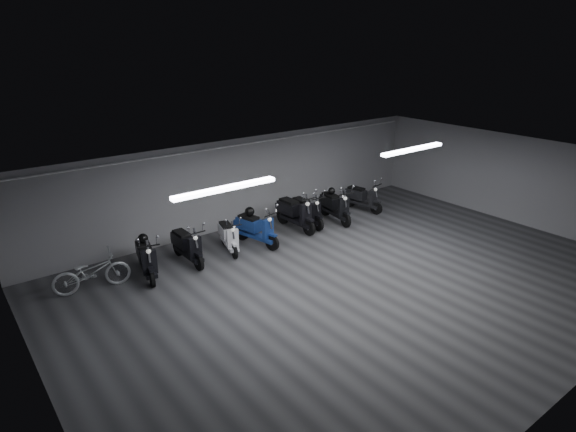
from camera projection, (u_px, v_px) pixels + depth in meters
floor at (357, 282)px, 11.93m from camera, size 14.00×10.00×0.01m
ceiling at (363, 172)px, 10.94m from camera, size 14.00×10.00×0.01m
back_wall at (245, 182)px, 15.16m from camera, size 14.00×0.01×2.80m
left_wall at (37, 334)px, 7.44m from camera, size 0.01×10.00×2.80m
right_wall at (515, 179)px, 15.43m from camera, size 0.01×10.00×2.80m
fluor_strip_left at (225, 188)px, 10.00m from camera, size 2.40×0.18×0.08m
fluor_strip_right at (413, 149)px, 13.42m from camera, size 2.40×0.18×0.08m
conduit at (245, 144)px, 14.66m from camera, size 13.60×0.05×0.05m
scooter_0 at (146, 253)px, 11.99m from camera, size 0.95×1.85×1.31m
scooter_1 at (187, 240)px, 12.74m from camera, size 0.61×1.73×1.28m
scooter_2 at (228, 232)px, 13.45m from camera, size 0.92×1.67×1.18m
scooter_4 at (256, 223)px, 13.82m from camera, size 0.99×1.88×1.34m
scooter_5 at (296, 208)px, 14.94m from camera, size 0.68×1.94×1.43m
scooter_7 at (307, 206)px, 15.29m from camera, size 0.63×1.76×1.30m
scooter_8 at (336, 201)px, 15.63m from camera, size 0.89×1.90×1.36m
scooter_9 at (363, 193)px, 16.59m from camera, size 0.85×1.77×1.26m
bicycle at (91, 268)px, 11.38m from camera, size 1.83×0.87×1.13m
helmet_0 at (143, 238)px, 12.10m from camera, size 0.26×0.26×0.26m
helmet_1 at (250, 212)px, 13.86m from camera, size 0.28×0.28×0.28m
helmet_2 at (331, 191)px, 15.74m from camera, size 0.24×0.24×0.24m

